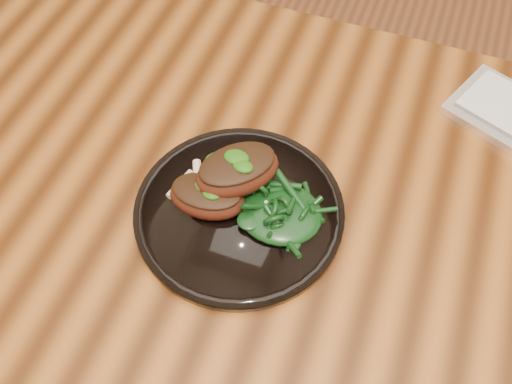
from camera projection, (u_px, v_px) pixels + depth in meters
desk at (411, 290)px, 0.77m from camera, size 1.60×0.80×0.75m
plate at (239, 211)px, 0.73m from camera, size 0.27×0.27×0.02m
lamb_chop_front at (207, 196)px, 0.71m from camera, size 0.11×0.07×0.04m
lamb_chop_back at (237, 170)px, 0.71m from camera, size 0.13×0.13×0.05m
herb_smear at (231, 166)px, 0.76m from camera, size 0.08×0.05×0.00m
greens_heap at (280, 210)px, 0.70m from camera, size 0.11×0.10×0.04m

